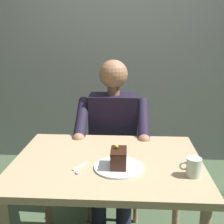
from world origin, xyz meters
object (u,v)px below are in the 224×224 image
seated_person (113,139)px  coffee_cup (193,167)px  dining_table (108,174)px  cake_slice (119,158)px  chair (114,148)px  dessert_spoon (79,169)px

seated_person → coffee_cup: 0.85m
dining_table → seated_person: size_ratio=0.84×
seated_person → cake_slice: 0.67m
chair → coffee_cup: chair is taller
dining_table → seated_person: (-0.00, -0.56, -0.00)m
chair → dessert_spoon: chair is taller
coffee_cup → seated_person: bearing=-58.8°
dining_table → chair: bearing=-90.0°
cake_slice → seated_person: bearing=-84.3°
dining_table → coffee_cup: bearing=159.8°
seated_person → coffee_cup: (-0.43, 0.72, 0.14)m
chair → seated_person: 0.23m
seated_person → dessert_spoon: 0.71m
coffee_cup → dessert_spoon: 0.58m
seated_person → cake_slice: bearing=95.7°
dining_table → dessert_spoon: dessert_spoon is taller
dining_table → chair: 0.74m
seated_person → cake_slice: seated_person is taller
seated_person → coffee_cup: bearing=121.2°
chair → cake_slice: (-0.07, 0.82, 0.29)m
coffee_cup → cake_slice: bearing=-10.0°
coffee_cup → dessert_spoon: size_ratio=0.78×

